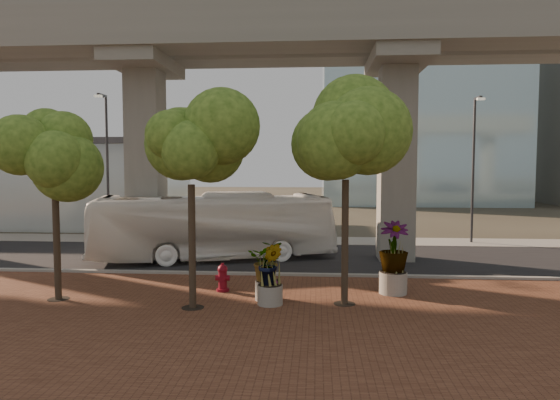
{
  "coord_description": "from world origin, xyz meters",
  "views": [
    {
      "loc": [
        2.3,
        -21.73,
        4.48
      ],
      "look_at": [
        0.64,
        0.5,
        2.92
      ],
      "focal_mm": 32.0,
      "sensor_mm": 36.0,
      "label": 1
    }
  ],
  "objects": [
    {
      "name": "fire_hydrant",
      "position": [
        -1.0,
        -4.66,
        0.54
      ],
      "size": [
        0.5,
        0.45,
        0.99
      ],
      "color": "maroon",
      "rests_on": "ground"
    },
    {
      "name": "streetlamp_west",
      "position": [
        -10.32,
        7.38,
        5.02
      ],
      "size": [
        0.43,
        1.25,
        8.6
      ],
      "color": "#2E2F33",
      "rests_on": "ground"
    },
    {
      "name": "street_tree_near_east",
      "position": [
        3.19,
        -5.97,
        5.27
      ],
      "size": [
        4.28,
        4.28,
        7.18
      ],
      "color": "#413125",
      "rests_on": "ground"
    },
    {
      "name": "streetlamp_east",
      "position": [
        11.19,
        7.39,
        4.8
      ],
      "size": [
        0.41,
        1.19,
        8.23
      ],
      "color": "#292A2D",
      "rests_on": "ground"
    },
    {
      "name": "ground",
      "position": [
        0.0,
        0.0,
        0.0
      ],
      "size": [
        160.0,
        160.0,
        0.0
      ],
      "primitive_type": "plane",
      "color": "#343025",
      "rests_on": "ground"
    },
    {
      "name": "brick_plaza",
      "position": [
        0.0,
        -8.0,
        0.03
      ],
      "size": [
        70.0,
        13.0,
        0.06
      ],
      "primitive_type": "cube",
      "color": "brown",
      "rests_on": "ground"
    },
    {
      "name": "station_pavilion",
      "position": [
        -20.0,
        16.0,
        3.22
      ],
      "size": [
        23.0,
        13.0,
        6.3
      ],
      "color": "silver",
      "rests_on": "ground"
    },
    {
      "name": "planter_front",
      "position": [
        0.69,
        -5.67,
        1.27
      ],
      "size": [
        1.81,
        1.81,
        1.99
      ],
      "color": "#9C998D",
      "rests_on": "ground"
    },
    {
      "name": "asphalt_road",
      "position": [
        0.0,
        2.0,
        0.02
      ],
      "size": [
        90.0,
        8.0,
        0.04
      ],
      "primitive_type": "cube",
      "color": "black",
      "rests_on": "ground"
    },
    {
      "name": "planter_left",
      "position": [
        0.82,
        -6.21,
        1.26
      ],
      "size": [
        1.79,
        1.79,
        1.97
      ],
      "color": "gray",
      "rests_on": "ground"
    },
    {
      "name": "transit_viaduct",
      "position": [
        0.0,
        2.0,
        7.29
      ],
      "size": [
        72.0,
        5.6,
        12.4
      ],
      "color": "gray",
      "rests_on": "ground"
    },
    {
      "name": "planter_right",
      "position": [
        4.93,
        -4.52,
        1.57
      ],
      "size": [
        2.34,
        2.34,
        2.5
      ],
      "color": "#A49E94",
      "rests_on": "ground"
    },
    {
      "name": "transit_bus",
      "position": [
        -2.53,
        1.25,
        1.58
      ],
      "size": [
        11.62,
        5.8,
        3.16
      ],
      "primitive_type": "imported",
      "rotation": [
        0.0,
        0.0,
        1.86
      ],
      "color": "white",
      "rests_on": "ground"
    },
    {
      "name": "street_tree_far_west",
      "position": [
        -6.22,
        -6.11,
        4.93
      ],
      "size": [
        3.46,
        3.46,
        6.47
      ],
      "color": "#413125",
      "rests_on": "ground"
    },
    {
      "name": "curb_strip",
      "position": [
        0.0,
        -2.0,
        0.08
      ],
      "size": [
        70.0,
        0.25,
        0.16
      ],
      "primitive_type": "cube",
      "color": "gray",
      "rests_on": "ground"
    },
    {
      "name": "far_sidewalk",
      "position": [
        0.0,
        7.5,
        0.03
      ],
      "size": [
        90.0,
        3.0,
        0.06
      ],
      "primitive_type": "cube",
      "color": "gray",
      "rests_on": "ground"
    },
    {
      "name": "street_tree_near_west",
      "position": [
        -1.54,
        -6.76,
        4.93
      ],
      "size": [
        3.6,
        3.6,
        6.54
      ],
      "color": "#413125",
      "rests_on": "ground"
    }
  ]
}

